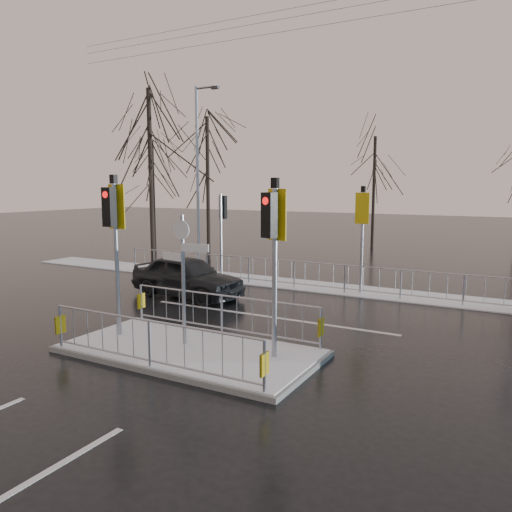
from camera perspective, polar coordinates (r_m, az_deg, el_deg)
The scene contains 11 objects.
ground at distance 11.95m, azimuth -7.56°, elevation -10.99°, with size 120.00×120.00×0.00m, color black.
snow_verge at distance 19.29m, azimuth 7.83°, elevation -3.58°, with size 30.00×2.00×0.04m, color white.
lane_markings at distance 11.70m, azimuth -8.55°, elevation -11.42°, with size 8.00×11.38×0.01m.
traffic_island at distance 11.84m, azimuth -7.61°, elevation -9.18°, with size 6.00×3.04×4.15m.
far_kerb_fixtures at distance 18.54m, azimuth 8.16°, elevation -0.92°, with size 18.00×0.65×3.83m.
car_far_lane at distance 17.65m, azimuth -7.88°, elevation -2.32°, with size 1.72×4.28×1.46m, color black.
tree_near_a at distance 26.55m, azimuth -12.04°, elevation 12.69°, with size 4.75×4.75×8.97m.
tree_near_b at distance 26.15m, azimuth -5.56°, elevation 10.78°, with size 4.00×4.00×7.55m.
tree_near_c at distance 29.67m, azimuth -11.70°, elevation 9.08°, with size 3.50×3.50×6.61m.
tree_far_a at distance 32.27m, azimuth 13.37°, elevation 9.51°, with size 3.75×3.75×7.08m.
street_lamp_left at distance 22.77m, azimuth -6.56°, elevation 9.53°, with size 1.25×0.18×8.20m.
Camera 1 is at (6.77, -9.05, 3.88)m, focal length 35.00 mm.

